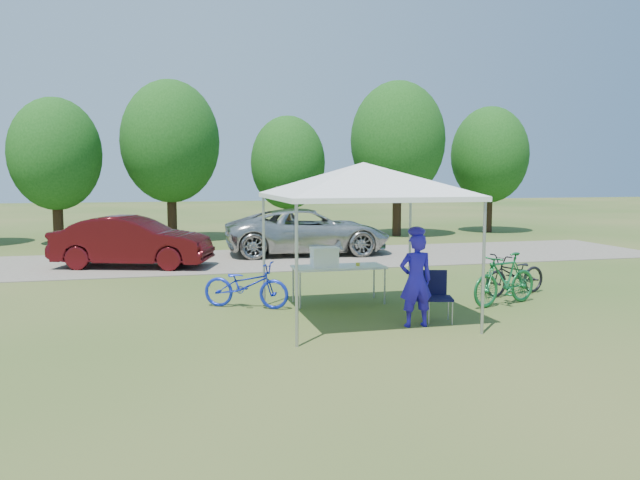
% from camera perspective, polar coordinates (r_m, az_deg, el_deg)
% --- Properties ---
extents(ground, '(100.00, 100.00, 0.00)m').
position_cam_1_polar(ground, '(11.08, 3.89, -7.15)').
color(ground, '#2D5119').
rests_on(ground, ground).
extents(gravel_strip, '(24.00, 5.00, 0.02)m').
position_cam_1_polar(gravel_strip, '(18.72, -3.75, -1.71)').
color(gravel_strip, gray).
rests_on(gravel_strip, ground).
extents(canopy, '(4.53, 4.53, 3.00)m').
position_cam_1_polar(canopy, '(10.79, 3.99, 6.70)').
color(canopy, '#A5A5AA').
rests_on(canopy, ground).
extents(treeline, '(24.89, 4.28, 6.30)m').
position_cam_1_polar(treeline, '(24.51, -7.10, 8.33)').
color(treeline, '#382314').
rests_on(treeline, ground).
extents(folding_table, '(1.79, 0.75, 0.74)m').
position_cam_1_polar(folding_table, '(12.22, 1.71, -2.60)').
color(folding_table, white).
rests_on(folding_table, ground).
extents(folding_chair, '(0.55, 0.57, 0.87)m').
position_cam_1_polar(folding_chair, '(10.95, 10.61, -4.65)').
color(folding_chair, black).
rests_on(folding_chair, ground).
extents(cooler, '(0.52, 0.35, 0.38)m').
position_cam_1_polar(cooler, '(12.11, 0.41, -1.55)').
color(cooler, white).
rests_on(cooler, folding_table).
extents(ice_cream_cup, '(0.08, 0.08, 0.06)m').
position_cam_1_polar(ice_cream_cup, '(12.27, 3.48, -2.22)').
color(ice_cream_cup, gold).
rests_on(ice_cream_cup, folding_table).
extents(cyclist, '(0.58, 0.39, 1.56)m').
position_cam_1_polar(cyclist, '(10.44, 8.75, -3.66)').
color(cyclist, '#2517BD').
rests_on(cyclist, ground).
extents(bike_blue, '(1.75, 1.27, 0.88)m').
position_cam_1_polar(bike_blue, '(11.91, -6.77, -4.10)').
color(bike_blue, '#1529BF').
rests_on(bike_blue, ground).
extents(bike_green, '(1.75, 0.98, 1.01)m').
position_cam_1_polar(bike_green, '(12.58, 16.54, -3.46)').
color(bike_green, '#166431').
rests_on(bike_green, ground).
extents(bike_dark, '(1.78, 1.04, 0.88)m').
position_cam_1_polar(bike_dark, '(13.68, 17.45, -3.01)').
color(bike_dark, black).
rests_on(bike_dark, ground).
extents(minivan, '(5.30, 2.68, 1.44)m').
position_cam_1_polar(minivan, '(19.66, -1.13, 0.80)').
color(minivan, '#B8B9B3').
rests_on(minivan, gravel_strip).
extents(sedan, '(4.43, 2.66, 1.38)m').
position_cam_1_polar(sedan, '(17.62, -16.76, -0.15)').
color(sedan, '#470B0F').
rests_on(sedan, gravel_strip).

